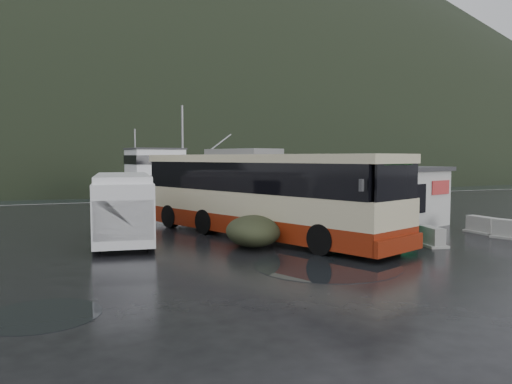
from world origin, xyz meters
name	(u,v)px	position (x,y,z in m)	size (l,w,h in m)	color
ground	(239,243)	(0.00, 0.00, 0.00)	(160.00, 160.00, 0.00)	black
harbor_water	(86,171)	(0.00, 110.00, 0.00)	(300.00, 180.00, 0.02)	black
quay_edge	(149,201)	(0.00, 20.00, 0.00)	(160.00, 0.60, 1.50)	#999993
headland	(92,164)	(10.00, 250.00, 0.00)	(780.00, 540.00, 570.00)	black
coach_bus	(260,237)	(1.39, 1.24, 0.00)	(3.21, 12.97, 3.67)	beige
white_van	(124,241)	(-4.04, 2.16, 0.00)	(2.18, 6.33, 2.65)	white
waste_bin_left	(329,247)	(2.87, -1.88, 0.00)	(0.96, 0.96, 1.34)	#136D3C
waste_bin_right	(398,244)	(5.55, -2.37, 0.00)	(1.09, 1.09, 1.53)	#136D3C
dome_tent	(254,246)	(0.32, -0.70, 0.00)	(2.06, 2.89, 1.14)	#2C311D
ticket_kiosk	(409,225)	(9.39, 1.78, 0.00)	(3.63, 2.75, 2.84)	silver
jersey_barrier_a	(430,246)	(6.48, -3.09, 0.00)	(0.71, 1.43, 0.71)	#999993
jersey_barrier_b	(512,239)	(10.63, -3.07, 0.00)	(0.76, 1.53, 0.76)	#999993
jersey_barrier_c	(481,233)	(10.69, -1.42, 0.00)	(0.72, 1.45, 0.72)	#999993
fishing_trawler	(209,191)	(7.26, 28.70, 0.00)	(23.42, 5.15, 9.37)	white
puddles	(275,257)	(0.21, -2.95, 0.01)	(12.49, 13.24, 0.01)	black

